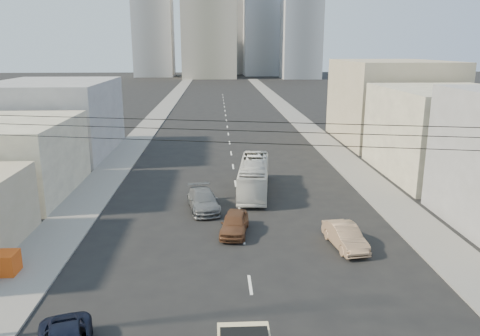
{
  "coord_description": "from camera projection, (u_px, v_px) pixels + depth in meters",
  "views": [
    {
      "loc": [
        -1.58,
        -13.27,
        11.64
      ],
      "look_at": [
        -0.01,
        17.97,
        3.5
      ],
      "focal_mm": 35.0,
      "sensor_mm": 36.0,
      "label": 1
    }
  ],
  "objects": [
    {
      "name": "crate_stack",
      "position": [
        0.0,
        263.0,
        24.39
      ],
      "size": [
        1.8,
        1.2,
        1.14
      ],
      "color": "#D44D13",
      "rests_on": "sidewalk_left"
    },
    {
      "name": "sedan_brown",
      "position": [
        235.0,
        223.0,
        29.88
      ],
      "size": [
        2.21,
        4.22,
        1.37
      ],
      "primitive_type": "imported",
      "rotation": [
        0.0,
        0.0,
        -0.15
      ],
      "color": "brown",
      "rests_on": "ground"
    },
    {
      "name": "lane_dashes",
      "position": [
        228.0,
        130.0,
        67.06
      ],
      "size": [
        0.15,
        104.0,
        0.01
      ],
      "color": "silver",
      "rests_on": "ground"
    },
    {
      "name": "midrise_back",
      "position": [
        233.0,
        22.0,
        203.89
      ],
      "size": [
        18.0,
        18.0,
        44.0
      ],
      "primitive_type": "cube",
      "color": "gray",
      "rests_on": "ground"
    },
    {
      "name": "midrise_nw",
      "position": [
        154.0,
        32.0,
        184.26
      ],
      "size": [
        15.0,
        15.0,
        34.0
      ],
      "primitive_type": "cube",
      "color": "gray",
      "rests_on": "ground"
    },
    {
      "name": "overhead_wires",
      "position": [
        266.0,
        132.0,
        15.03
      ],
      "size": [
        23.01,
        5.02,
        0.72
      ],
      "color": "black",
      "rests_on": "ground"
    },
    {
      "name": "midrise_ne",
      "position": [
        263.0,
        25.0,
        190.48
      ],
      "size": [
        16.0,
        16.0,
        40.0
      ],
      "primitive_type": "cube",
      "color": "gray",
      "rests_on": "ground"
    },
    {
      "name": "bldg_right_far",
      "position": [
        390.0,
        102.0,
        58.08
      ],
      "size": [
        12.0,
        16.0,
        10.0
      ],
      "primitive_type": "cube",
      "color": "tan",
      "rests_on": "ground"
    },
    {
      "name": "bldg_right_mid",
      "position": [
        447.0,
        133.0,
        42.84
      ],
      "size": [
        11.0,
        14.0,
        8.0
      ],
      "primitive_type": "cube",
      "color": "#A59D85",
      "rests_on": "ground"
    },
    {
      "name": "sedan_tan",
      "position": [
        345.0,
        236.0,
        27.85
      ],
      "size": [
        2.01,
        4.33,
        1.37
      ],
      "primitive_type": "imported",
      "rotation": [
        0.0,
        0.0,
        0.14
      ],
      "color": "#A37F5F",
      "rests_on": "ground"
    },
    {
      "name": "sidewalk_right",
      "position": [
        291.0,
        113.0,
        84.05
      ],
      "size": [
        3.5,
        180.0,
        0.12
      ],
      "primitive_type": "cube",
      "color": "slate",
      "rests_on": "ground"
    },
    {
      "name": "city_bus",
      "position": [
        254.0,
        176.0,
        38.33
      ],
      "size": [
        3.32,
        9.73,
        2.66
      ],
      "primitive_type": "imported",
      "rotation": [
        0.0,
        0.0,
        -0.12
      ],
      "color": "silver",
      "rests_on": "ground"
    },
    {
      "name": "sidewalk_left",
      "position": [
        159.0,
        114.0,
        82.9
      ],
      "size": [
        3.5,
        180.0,
        0.12
      ],
      "primitive_type": "cube",
      "color": "slate",
      "rests_on": "ground"
    },
    {
      "name": "midrise_east",
      "position": [
        301.0,
        40.0,
        173.25
      ],
      "size": [
        14.0,
        14.0,
        28.0
      ],
      "primitive_type": "cube",
      "color": "gray",
      "rests_on": "ground"
    },
    {
      "name": "bldg_left_far",
      "position": [
        54.0,
        118.0,
        51.57
      ],
      "size": [
        12.0,
        16.0,
        8.0
      ],
      "primitive_type": "cube",
      "color": "gray",
      "rests_on": "ground"
    },
    {
      "name": "sedan_grey",
      "position": [
        203.0,
        200.0,
        34.26
      ],
      "size": [
        2.81,
        5.21,
        1.43
      ],
      "primitive_type": "imported",
      "rotation": [
        0.0,
        0.0,
        0.17
      ],
      "color": "slate",
      "rests_on": "ground"
    }
  ]
}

